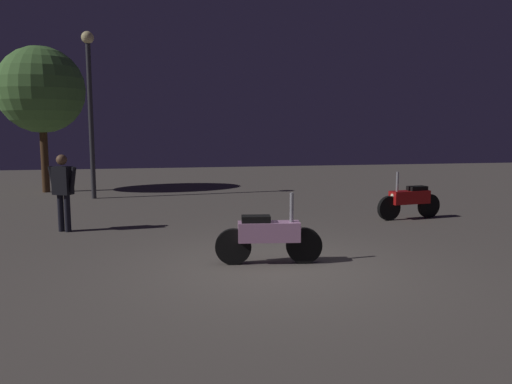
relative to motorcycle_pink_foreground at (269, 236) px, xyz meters
name	(u,v)px	position (x,y,z in m)	size (l,w,h in m)	color
ground_plane	(275,270)	(0.02, -0.35, -0.44)	(40.00, 40.00, 0.00)	#605951
motorcycle_pink_foreground	(269,236)	(0.00, 0.00, 0.00)	(1.66, 0.43, 1.11)	black
motorcycle_red_parked_left	(410,200)	(4.07, 3.15, 0.00)	(1.66, 0.43, 1.11)	black
person_rider_beside	(63,186)	(-3.52, 3.22, 0.49)	(0.62, 0.39, 1.57)	black
streetlamp_near	(90,93)	(-3.51, 8.18, 2.67)	(0.36, 0.36, 4.88)	#38383D
tree_left_bg	(41,90)	(-5.23, 10.06, 2.87)	(2.76, 2.76, 4.71)	#4C331E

